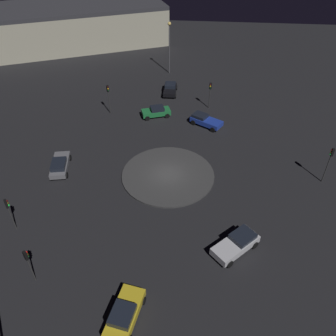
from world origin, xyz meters
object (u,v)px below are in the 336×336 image
at_px(traffic_light_west, 210,90).
at_px(traffic_light_southeast_near, 28,260).
at_px(car_yellow, 124,314).
at_px(traffic_light_southwest, 108,94).
at_px(store_building, 68,25).
at_px(car_black, 170,89).
at_px(car_grey, 60,165).
at_px(streetlamp_west, 169,39).
at_px(car_silver, 237,244).
at_px(car_green, 156,111).
at_px(traffic_light_southeast, 9,209).
at_px(traffic_light_north, 330,159).
at_px(car_blue, 205,120).

xyz_separation_m(traffic_light_west, traffic_light_southeast_near, (30.48, -14.31, -0.18)).
xyz_separation_m(car_yellow, traffic_light_southwest, (-30.25, -7.95, 2.32)).
bearing_deg(traffic_light_southwest, store_building, 171.82).
bearing_deg(car_yellow, traffic_light_southwest, 25.42).
relative_size(car_black, store_building, 0.10).
bearing_deg(traffic_light_southeast_near, store_building, 48.74).
relative_size(car_grey, streetlamp_west, 0.55).
height_order(car_silver, streetlamp_west, streetlamp_west).
xyz_separation_m(car_green, store_building, (-27.84, -21.39, 3.07)).
height_order(car_grey, traffic_light_southwest, traffic_light_southwest).
relative_size(car_silver, streetlamp_west, 0.53).
height_order(car_green, traffic_light_southeast, traffic_light_southeast).
xyz_separation_m(traffic_light_southwest, streetlamp_west, (-14.93, 7.22, 2.81)).
bearing_deg(streetlamp_west, traffic_light_north, 35.31).
bearing_deg(traffic_light_southeast, car_yellow, -67.09).
height_order(car_green, traffic_light_southwest, traffic_light_southwest).
distance_m(car_blue, car_silver, 21.12).
relative_size(traffic_light_west, store_building, 0.10).
relative_size(traffic_light_west, traffic_light_southeast_near, 1.07).
bearing_deg(traffic_light_southeast, traffic_light_southeast_near, -86.42).
xyz_separation_m(car_yellow, store_building, (-57.87, -22.60, 3.07)).
distance_m(car_blue, traffic_light_southwest, 14.05).
bearing_deg(traffic_light_southeast, car_green, 30.00).
bearing_deg(car_grey, traffic_light_southeast, 160.96).
relative_size(car_yellow, traffic_light_north, 1.01).
bearing_deg(car_grey, traffic_light_west, -57.77).
xyz_separation_m(car_grey, car_black, (-20.46, 10.92, -0.00)).
height_order(traffic_light_west, traffic_light_north, traffic_light_north).
distance_m(traffic_light_southeast, store_building, 51.15).
distance_m(car_silver, traffic_light_north, 14.59).
bearing_deg(car_yellow, car_grey, 43.26).
xyz_separation_m(traffic_light_southeast, streetlamp_west, (-37.34, 11.30, 3.14)).
relative_size(car_yellow, streetlamp_west, 0.52).
xyz_separation_m(car_grey, traffic_light_southeast_near, (14.26, 2.75, 1.92)).
distance_m(traffic_light_southeast, traffic_light_north, 32.34).
xyz_separation_m(car_black, store_building, (-20.49, -22.72, 3.09)).
bearing_deg(traffic_light_southeast, traffic_light_north, -16.40).
distance_m(traffic_light_southeast, streetlamp_west, 39.14).
height_order(traffic_light_southeast, store_building, store_building).
xyz_separation_m(car_silver, store_building, (-50.52, -31.31, 3.04)).
bearing_deg(car_blue, car_green, -163.34).
height_order(car_blue, traffic_light_north, traffic_light_north).
distance_m(traffic_light_north, traffic_light_southeast_near, 30.73).
bearing_deg(car_silver, car_green, -110.02).
relative_size(car_green, store_building, 0.10).
relative_size(traffic_light_southeast, streetlamp_west, 0.44).
relative_size(car_green, streetlamp_west, 0.50).
xyz_separation_m(car_black, traffic_light_southwest, (7.13, -8.06, 2.35)).
distance_m(car_grey, streetlamp_west, 30.44).
relative_size(car_black, traffic_light_southwest, 0.94).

